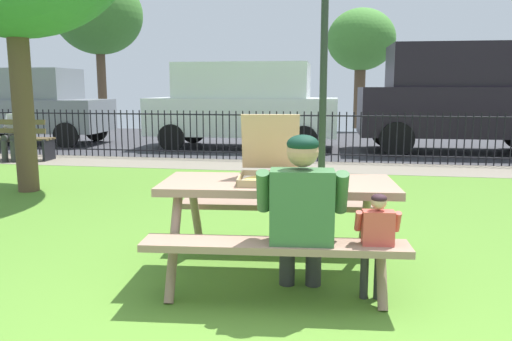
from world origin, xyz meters
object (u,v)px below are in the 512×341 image
(person_on_park_bench, at_px, (17,128))
(parked_car_right, at_px, (465,96))
(child_at_table, at_px, (376,237))
(park_bench_left, at_px, (13,140))
(picnic_table_foreground, at_px, (278,203))
(adult_at_table, at_px, (302,211))
(parked_car_center, at_px, (243,104))
(lamp_post_walkway, at_px, (324,31))
(far_tree_left, at_px, (99,15))
(far_tree_midleft, at_px, (361,41))
(pizza_box_open, at_px, (270,168))
(parked_car_left, at_px, (33,106))

(person_on_park_bench, xyz_separation_m, parked_car_right, (9.36, 2.87, 0.65))
(child_at_table, xyz_separation_m, park_bench_left, (-6.98, 6.02, -0.08))
(picnic_table_foreground, distance_m, parked_car_right, 9.06)
(picnic_table_foreground, height_order, parked_car_right, parked_car_right)
(adult_at_table, distance_m, parked_car_center, 9.19)
(lamp_post_walkway, distance_m, parked_car_center, 4.56)
(person_on_park_bench, relative_size, parked_car_right, 0.25)
(picnic_table_foreground, relative_size, far_tree_left, 0.33)
(park_bench_left, bearing_deg, far_tree_midleft, 53.01)
(parked_car_center, bearing_deg, picnic_table_foreground, -77.01)
(lamp_post_walkway, relative_size, far_tree_left, 0.67)
(adult_at_table, height_order, park_bench_left, adult_at_table)
(far_tree_midleft, bearing_deg, pizza_box_open, -94.20)
(parked_car_left, xyz_separation_m, parked_car_center, (5.70, -0.00, 0.09))
(person_on_park_bench, xyz_separation_m, far_tree_left, (-2.93, 9.67, 3.63))
(picnic_table_foreground, bearing_deg, park_bench_left, 138.40)
(pizza_box_open, distance_m, park_bench_left, 8.31)
(park_bench_left, relative_size, lamp_post_walkway, 0.42)
(child_at_table, xyz_separation_m, parked_car_center, (-2.68, 8.91, 0.60))
(park_bench_left, xyz_separation_m, parked_car_left, (-1.39, 2.89, 0.59))
(parked_car_left, bearing_deg, lamp_post_walkway, -26.19)
(lamp_post_walkway, height_order, parked_car_right, lamp_post_walkway)
(person_on_park_bench, relative_size, parked_car_center, 0.26)
(person_on_park_bench, height_order, lamp_post_walkway, lamp_post_walkway)
(far_tree_left, bearing_deg, picnic_table_foreground, -59.25)
(far_tree_left, bearing_deg, person_on_park_bench, -73.17)
(person_on_park_bench, bearing_deg, parked_car_right, 17.04)
(pizza_box_open, distance_m, far_tree_midleft, 15.44)
(far_tree_left, bearing_deg, adult_at_table, -59.42)
(adult_at_table, bearing_deg, parked_car_right, 71.47)
(child_at_table, relative_size, parked_car_left, 0.20)
(adult_at_table, bearing_deg, lamp_post_walkway, 90.84)
(lamp_post_walkway, xyz_separation_m, parked_car_right, (3.06, 3.83, -1.09))
(picnic_table_foreground, height_order, adult_at_table, adult_at_table)
(person_on_park_bench, distance_m, parked_car_center, 5.10)
(far_tree_left, bearing_deg, lamp_post_walkway, -49.08)
(pizza_box_open, xyz_separation_m, person_on_park_bench, (-6.07, 5.56, -0.21))
(parked_car_left, bearing_deg, pizza_box_open, -48.04)
(adult_at_table, relative_size, parked_car_right, 0.25)
(picnic_table_foreground, relative_size, person_on_park_bench, 1.62)
(person_on_park_bench, xyz_separation_m, lamp_post_walkway, (6.29, -0.96, 1.74))
(parked_car_left, bearing_deg, parked_car_center, -0.00)
(person_on_park_bench, bearing_deg, picnic_table_foreground, -42.20)
(person_on_park_bench, xyz_separation_m, far_tree_midleft, (7.19, 9.67, 2.49))
(far_tree_left, height_order, far_tree_midleft, far_tree_left)
(parked_car_left, relative_size, parked_car_center, 0.86)
(pizza_box_open, relative_size, lamp_post_walkway, 0.15)
(child_at_table, bearing_deg, pizza_box_open, 148.84)
(adult_at_table, distance_m, child_at_table, 0.53)
(child_at_table, relative_size, parked_car_right, 0.17)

